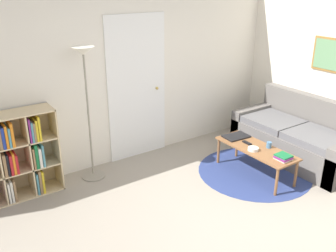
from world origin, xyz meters
The scene contains 13 objects.
ground_plane centered at (0.00, 0.00, 0.00)m, with size 14.00×14.00×0.00m, color gray.
wall_back centered at (0.00, 2.43, 1.29)m, with size 7.71×0.11×2.60m.
wall_right centered at (2.38, 1.20, 1.30)m, with size 0.08×5.40×2.60m.
rug centered at (1.08, 1.03, 0.00)m, with size 1.51×1.51×0.01m.
bookshelf centered at (-1.76, 2.22, 0.53)m, with size 1.02×0.34×1.05m.
floor_lamp centered at (-0.78, 2.15, 1.34)m, with size 0.31×0.31×1.71m.
couch centered at (1.97, 1.02, 0.28)m, with size 0.87×1.81×0.86m.
coffee_table centered at (1.03, 0.99, 0.35)m, with size 0.44×1.12×0.39m.
laptop centered at (1.05, 1.39, 0.40)m, with size 0.36×0.26×0.02m.
bowl centered at (0.93, 0.95, 0.41)m, with size 0.14×0.14×0.04m.
book_stack_on_table centered at (1.04, 0.56, 0.42)m, with size 0.18×0.18×0.06m.
cup centered at (1.15, 0.89, 0.43)m, with size 0.07×0.07×0.08m.
remote centered at (1.02, 1.15, 0.40)m, with size 0.05×0.14×0.02m.
Camera 1 is at (-2.42, -2.02, 2.47)m, focal length 40.00 mm.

